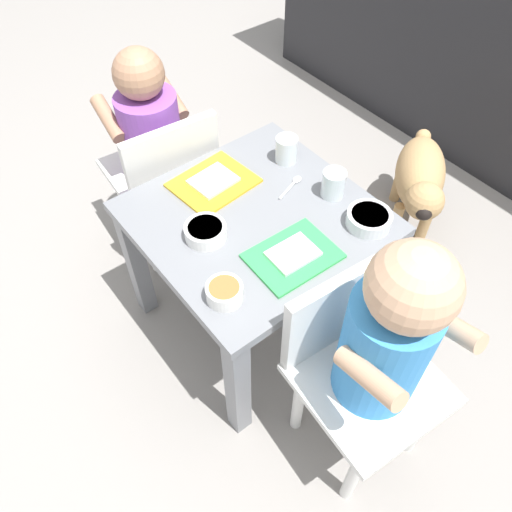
# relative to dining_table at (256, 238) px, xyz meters

# --- Properties ---
(ground_plane) EXTENTS (7.00, 7.00, 0.00)m
(ground_plane) POSITION_rel_dining_table_xyz_m (0.00, 0.00, -0.35)
(ground_plane) COLOR gray
(dining_table) EXTENTS (0.52, 0.53, 0.43)m
(dining_table) POSITION_rel_dining_table_xyz_m (0.00, 0.00, 0.00)
(dining_table) COLOR slate
(dining_table) RESTS_ON ground
(seated_child_left) EXTENTS (0.30, 0.30, 0.66)m
(seated_child_left) POSITION_rel_dining_table_xyz_m (-0.42, -0.03, 0.07)
(seated_child_left) COLOR silver
(seated_child_left) RESTS_ON ground
(seated_child_right) EXTENTS (0.30, 0.30, 0.72)m
(seated_child_right) POSITION_rel_dining_table_xyz_m (0.42, -0.03, 0.11)
(seated_child_right) COLOR silver
(seated_child_right) RESTS_ON ground
(dog) EXTENTS (0.33, 0.36, 0.30)m
(dog) POSITION_rel_dining_table_xyz_m (0.02, 0.65, -0.15)
(dog) COLOR tan
(dog) RESTS_ON ground
(food_tray_left) EXTENTS (0.18, 0.20, 0.02)m
(food_tray_left) POSITION_rel_dining_table_xyz_m (-0.15, -0.02, 0.08)
(food_tray_left) COLOR gold
(food_tray_left) RESTS_ON dining_table
(food_tray_right) EXTENTS (0.15, 0.19, 0.02)m
(food_tray_right) POSITION_rel_dining_table_xyz_m (0.15, -0.02, 0.08)
(food_tray_right) COLOR green
(food_tray_right) RESTS_ON dining_table
(water_cup_left) EXTENTS (0.06, 0.06, 0.07)m
(water_cup_left) POSITION_rel_dining_table_xyz_m (0.06, 0.19, 0.11)
(water_cup_left) COLOR white
(water_cup_left) RESTS_ON dining_table
(water_cup_right) EXTENTS (0.06, 0.06, 0.07)m
(water_cup_right) POSITION_rel_dining_table_xyz_m (-0.11, 0.18, 0.11)
(water_cup_right) COLOR white
(water_cup_right) RESTS_ON dining_table
(cereal_bowl_left_side) EXTENTS (0.08, 0.08, 0.04)m
(cereal_bowl_left_side) POSITION_rel_dining_table_xyz_m (0.15, -0.20, 0.10)
(cereal_bowl_left_side) COLOR white
(cereal_bowl_left_side) RESTS_ON dining_table
(veggie_bowl_far) EXTENTS (0.10, 0.10, 0.03)m
(veggie_bowl_far) POSITION_rel_dining_table_xyz_m (-0.02, -0.13, 0.10)
(veggie_bowl_far) COLOR white
(veggie_bowl_far) RESTS_ON dining_table
(veggie_bowl_near) EXTENTS (0.10, 0.10, 0.03)m
(veggie_bowl_near) POSITION_rel_dining_table_xyz_m (0.18, 0.19, 0.10)
(veggie_bowl_near) COLOR white
(veggie_bowl_near) RESTS_ON dining_table
(spoon_by_left_tray) EXTENTS (0.04, 0.10, 0.01)m
(spoon_by_left_tray) POSITION_rel_dining_table_xyz_m (-0.03, 0.13, 0.08)
(spoon_by_left_tray) COLOR silver
(spoon_by_left_tray) RESTS_ON dining_table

